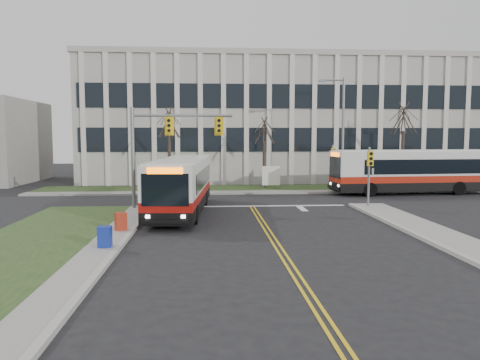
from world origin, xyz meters
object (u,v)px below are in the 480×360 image
(bus_main, at_px, (181,186))
(bus_cross, at_px, (412,172))
(streetlight, at_px, (341,128))
(newspaper_box_blue, at_px, (105,238))
(newspaper_box_red, at_px, (121,223))
(directory_sign, at_px, (271,176))

(bus_main, bearing_deg, bus_cross, 28.84)
(streetlight, xyz_separation_m, newspaper_box_blue, (-14.83, -19.36, -4.72))
(newspaper_box_red, bearing_deg, bus_main, 44.25)
(streetlight, distance_m, newspaper_box_blue, 24.84)
(bus_cross, distance_m, newspaper_box_blue, 26.34)
(bus_main, relative_size, newspaper_box_blue, 12.24)
(newspaper_box_red, bearing_deg, bus_cross, 12.13)
(bus_main, bearing_deg, newspaper_box_red, -109.11)
(directory_sign, distance_m, bus_cross, 11.22)
(streetlight, distance_m, directory_sign, 6.96)
(bus_main, height_order, newspaper_box_red, bus_main)
(bus_main, distance_m, bus_cross, 19.26)
(streetlight, relative_size, bus_cross, 0.73)
(directory_sign, relative_size, newspaper_box_red, 2.11)
(streetlight, height_order, directory_sign, streetlight)
(streetlight, height_order, newspaper_box_red, streetlight)
(streetlight, bearing_deg, directory_sign, 166.77)
(streetlight, height_order, bus_cross, streetlight)
(streetlight, xyz_separation_m, bus_main, (-12.37, -10.27, -3.64))
(streetlight, relative_size, bus_main, 0.79)
(directory_sign, relative_size, newspaper_box_blue, 2.11)
(bus_cross, bearing_deg, newspaper_box_blue, -53.33)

